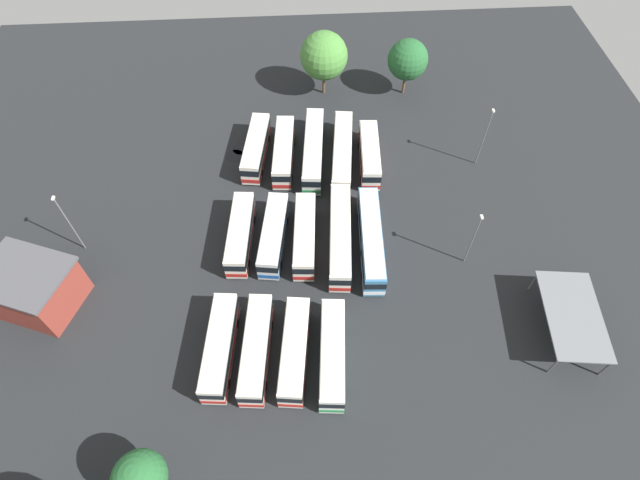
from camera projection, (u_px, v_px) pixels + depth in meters
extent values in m
plane|color=black|center=(306.00, 245.00, 61.57)|extent=(107.36, 107.36, 0.00)
cube|color=silver|center=(332.00, 354.00, 51.01)|extent=(11.25, 3.43, 3.20)
cube|color=beige|center=(333.00, 347.00, 49.67)|extent=(10.80, 3.20, 0.14)
cube|color=black|center=(332.00, 352.00, 50.60)|extent=(11.31, 3.47, 1.02)
cube|color=#2D8C4C|center=(332.00, 358.00, 51.73)|extent=(11.31, 3.47, 0.64)
cube|color=black|center=(333.00, 304.00, 53.83)|extent=(0.24, 2.01, 1.18)
cylinder|color=black|center=(322.00, 329.00, 54.19)|extent=(1.02, 0.39, 1.00)
cylinder|color=black|center=(343.00, 330.00, 54.16)|extent=(1.02, 0.39, 1.00)
cylinder|color=black|center=(320.00, 391.00, 50.10)|extent=(1.02, 0.39, 1.00)
cylinder|color=black|center=(343.00, 392.00, 50.07)|extent=(1.02, 0.39, 1.00)
cube|color=silver|center=(295.00, 351.00, 51.23)|extent=(10.99, 3.73, 3.20)
cube|color=beige|center=(294.00, 344.00, 49.89)|extent=(10.54, 3.48, 0.14)
cube|color=black|center=(294.00, 349.00, 50.82)|extent=(11.05, 3.77, 1.02)
cube|color=red|center=(295.00, 354.00, 51.95)|extent=(11.05, 3.77, 0.64)
cube|color=black|center=(299.00, 302.00, 53.95)|extent=(0.30, 2.00, 1.18)
cylinder|color=black|center=(288.00, 327.00, 54.38)|extent=(1.03, 0.42, 1.00)
cylinder|color=black|center=(308.00, 328.00, 54.30)|extent=(1.03, 0.42, 1.00)
cylinder|color=black|center=(281.00, 386.00, 50.40)|extent=(1.03, 0.42, 1.00)
cylinder|color=black|center=(303.00, 388.00, 50.32)|extent=(1.03, 0.42, 1.00)
cube|color=silver|center=(256.00, 349.00, 51.34)|extent=(11.36, 3.52, 3.20)
cube|color=beige|center=(255.00, 342.00, 50.01)|extent=(10.89, 3.28, 0.14)
cube|color=black|center=(256.00, 347.00, 50.93)|extent=(11.42, 3.56, 1.02)
cube|color=red|center=(257.00, 352.00, 52.06)|extent=(11.42, 3.56, 0.64)
cube|color=black|center=(261.00, 299.00, 54.19)|extent=(0.25, 2.01, 1.18)
cylinder|color=black|center=(251.00, 324.00, 54.55)|extent=(1.02, 0.40, 1.00)
cylinder|color=black|center=(271.00, 325.00, 54.51)|extent=(1.02, 0.40, 1.00)
cylinder|color=black|center=(243.00, 386.00, 50.42)|extent=(1.02, 0.40, 1.00)
cylinder|color=black|center=(265.00, 387.00, 50.38)|extent=(1.02, 0.40, 1.00)
cube|color=silver|center=(220.00, 347.00, 51.48)|extent=(11.14, 3.49, 3.20)
cube|color=beige|center=(217.00, 340.00, 50.14)|extent=(10.69, 3.26, 0.14)
cube|color=black|center=(219.00, 345.00, 51.07)|extent=(11.20, 3.54, 1.02)
cube|color=red|center=(221.00, 350.00, 52.19)|extent=(11.20, 3.54, 0.64)
cube|color=black|center=(227.00, 298.00, 54.26)|extent=(0.25, 2.01, 1.18)
cylinder|color=black|center=(216.00, 323.00, 54.64)|extent=(1.02, 0.39, 1.00)
cylinder|color=black|center=(237.00, 324.00, 54.60)|extent=(1.02, 0.39, 1.00)
cylinder|color=black|center=(206.00, 383.00, 50.60)|extent=(1.02, 0.39, 1.00)
cylinder|color=black|center=(228.00, 384.00, 50.55)|extent=(1.02, 0.39, 1.00)
cube|color=teal|center=(371.00, 239.00, 59.77)|extent=(14.09, 3.26, 3.20)
cube|color=beige|center=(372.00, 231.00, 58.43)|extent=(13.52, 3.03, 0.14)
cube|color=black|center=(371.00, 237.00, 59.36)|extent=(14.17, 3.30, 1.02)
cube|color=silver|center=(370.00, 244.00, 60.49)|extent=(14.17, 3.30, 0.64)
cube|color=black|center=(367.00, 192.00, 63.46)|extent=(0.18, 2.01, 1.18)
cube|color=#47474C|center=(372.00, 250.00, 58.86)|extent=(1.04, 2.55, 3.07)
cylinder|color=black|center=(359.00, 219.00, 63.47)|extent=(1.02, 0.36, 1.00)
cylinder|color=black|center=(376.00, 219.00, 63.48)|extent=(1.02, 0.36, 1.00)
cylinder|color=black|center=(363.00, 276.00, 58.31)|extent=(1.02, 0.36, 1.00)
cylinder|color=black|center=(382.00, 276.00, 58.32)|extent=(1.02, 0.36, 1.00)
cube|color=silver|center=(340.00, 236.00, 60.08)|extent=(14.14, 3.68, 3.20)
cube|color=beige|center=(340.00, 227.00, 58.74)|extent=(13.56, 3.44, 0.14)
cube|color=black|center=(340.00, 233.00, 59.67)|extent=(14.21, 3.73, 1.02)
cube|color=red|center=(340.00, 240.00, 60.79)|extent=(14.21, 3.73, 0.64)
cube|color=black|center=(340.00, 189.00, 63.76)|extent=(0.24, 2.01, 1.18)
cube|color=#47474C|center=(340.00, 246.00, 59.16)|extent=(1.12, 2.57, 3.07)
cylinder|color=black|center=(331.00, 215.00, 63.80)|extent=(1.02, 0.39, 1.00)
cylinder|color=black|center=(348.00, 216.00, 63.76)|extent=(1.02, 0.39, 1.00)
cylinder|color=black|center=(330.00, 272.00, 58.63)|extent=(1.02, 0.39, 1.00)
cylinder|color=black|center=(349.00, 272.00, 58.60)|extent=(1.02, 0.39, 1.00)
cube|color=silver|center=(305.00, 236.00, 60.09)|extent=(11.19, 3.25, 3.20)
cube|color=beige|center=(304.00, 227.00, 58.75)|extent=(10.73, 3.02, 0.14)
cube|color=black|center=(305.00, 233.00, 59.68)|extent=(11.24, 3.29, 1.02)
cube|color=red|center=(305.00, 240.00, 60.81)|extent=(11.24, 3.29, 0.64)
cube|color=black|center=(306.00, 198.00, 62.90)|extent=(0.21, 2.01, 1.18)
cylinder|color=black|center=(297.00, 221.00, 63.26)|extent=(1.02, 0.37, 1.00)
cylinder|color=black|center=(315.00, 221.00, 63.25)|extent=(1.02, 0.37, 1.00)
cylinder|color=black|center=(295.00, 266.00, 59.18)|extent=(1.02, 0.37, 1.00)
cylinder|color=black|center=(314.00, 266.00, 59.17)|extent=(1.02, 0.37, 1.00)
cube|color=silver|center=(274.00, 235.00, 60.16)|extent=(11.10, 3.94, 3.20)
cube|color=beige|center=(272.00, 226.00, 58.82)|extent=(10.64, 3.68, 0.14)
cube|color=black|center=(273.00, 232.00, 59.75)|extent=(11.16, 3.98, 1.02)
cube|color=#1E56A8|center=(274.00, 239.00, 60.87)|extent=(11.16, 3.98, 0.64)
cube|color=black|center=(279.00, 198.00, 62.90)|extent=(0.34, 2.00, 1.18)
cylinder|color=black|center=(269.00, 220.00, 63.33)|extent=(1.03, 0.44, 1.00)
cylinder|color=black|center=(287.00, 221.00, 63.23)|extent=(1.03, 0.44, 1.00)
cylinder|color=black|center=(261.00, 264.00, 59.33)|extent=(1.03, 0.44, 1.00)
cylinder|color=black|center=(280.00, 265.00, 59.23)|extent=(1.03, 0.44, 1.00)
cube|color=silver|center=(240.00, 234.00, 60.25)|extent=(10.96, 3.33, 3.20)
cube|color=beige|center=(239.00, 225.00, 58.91)|extent=(10.51, 3.10, 0.14)
cube|color=black|center=(240.00, 231.00, 59.84)|extent=(11.01, 3.37, 1.02)
cube|color=red|center=(241.00, 238.00, 60.97)|extent=(11.01, 3.37, 0.64)
cube|color=black|center=(245.00, 197.00, 62.98)|extent=(0.23, 2.01, 1.18)
cylinder|color=black|center=(236.00, 220.00, 63.38)|extent=(1.02, 0.38, 1.00)
cylinder|color=black|center=(254.00, 220.00, 63.35)|extent=(1.02, 0.38, 1.00)
cylinder|color=black|center=(229.00, 263.00, 59.39)|extent=(1.02, 0.38, 1.00)
cylinder|color=black|center=(248.00, 263.00, 59.36)|extent=(1.02, 0.38, 1.00)
cube|color=silver|center=(369.00, 155.00, 68.45)|extent=(10.73, 3.19, 3.20)
cube|color=beige|center=(370.00, 146.00, 67.11)|extent=(10.29, 2.97, 0.14)
cube|color=black|center=(370.00, 152.00, 68.04)|extent=(10.78, 3.23, 1.02)
cube|color=red|center=(369.00, 159.00, 69.17)|extent=(10.78, 3.23, 0.64)
cube|color=black|center=(368.00, 126.00, 71.12)|extent=(0.20, 2.01, 1.18)
cylinder|color=black|center=(360.00, 146.00, 71.53)|extent=(1.02, 0.37, 1.00)
cylinder|color=black|center=(375.00, 146.00, 71.52)|extent=(1.02, 0.37, 1.00)
cylinder|color=black|center=(362.00, 179.00, 67.62)|extent=(1.02, 0.37, 1.00)
cylinder|color=black|center=(378.00, 179.00, 67.61)|extent=(1.02, 0.37, 1.00)
cube|color=silver|center=(342.00, 153.00, 68.60)|extent=(14.17, 4.09, 3.20)
cube|color=beige|center=(343.00, 144.00, 67.26)|extent=(13.59, 3.83, 0.14)
cube|color=black|center=(342.00, 151.00, 68.19)|extent=(14.24, 4.14, 1.02)
cube|color=red|center=(342.00, 158.00, 69.32)|extent=(14.24, 4.14, 0.64)
cube|color=black|center=(344.00, 117.00, 72.28)|extent=(0.30, 2.00, 1.18)
cube|color=#47474C|center=(342.00, 161.00, 67.68)|extent=(1.19, 2.59, 3.07)
cylinder|color=black|center=(335.00, 139.00, 72.34)|extent=(1.03, 0.42, 1.00)
cylinder|color=black|center=(350.00, 140.00, 72.26)|extent=(1.03, 0.42, 1.00)
cylinder|color=black|center=(333.00, 183.00, 67.18)|extent=(1.03, 0.42, 1.00)
cylinder|color=black|center=(349.00, 184.00, 67.11)|extent=(1.03, 0.42, 1.00)
cube|color=silver|center=(313.00, 150.00, 68.98)|extent=(14.15, 3.77, 3.20)
cube|color=beige|center=(313.00, 141.00, 67.64)|extent=(13.57, 3.53, 0.14)
cube|color=black|center=(313.00, 147.00, 68.57)|extent=(14.22, 3.82, 1.02)
cube|color=#2D8C4C|center=(313.00, 155.00, 69.70)|extent=(14.22, 3.82, 0.64)
cube|color=black|center=(315.00, 114.00, 72.66)|extent=(0.25, 2.01, 1.18)
cube|color=#47474C|center=(313.00, 158.00, 68.07)|extent=(1.13, 2.58, 3.07)
cylinder|color=black|center=(307.00, 136.00, 72.71)|extent=(1.02, 0.39, 1.00)
cylinder|color=black|center=(322.00, 137.00, 72.67)|extent=(1.02, 0.39, 1.00)
cylinder|color=black|center=(304.00, 180.00, 67.54)|extent=(1.02, 0.39, 1.00)
cylinder|color=black|center=(320.00, 180.00, 67.50)|extent=(1.02, 0.39, 1.00)
cube|color=silver|center=(284.00, 152.00, 68.77)|extent=(11.55, 3.30, 3.20)
cube|color=beige|center=(283.00, 143.00, 67.43)|extent=(11.08, 3.07, 0.14)
cube|color=black|center=(283.00, 149.00, 68.36)|extent=(11.61, 3.34, 1.02)
cube|color=red|center=(284.00, 157.00, 69.49)|extent=(11.61, 3.34, 0.64)
cube|color=black|center=(286.00, 121.00, 71.68)|extent=(0.21, 2.01, 1.18)
cylinder|color=black|center=(278.00, 142.00, 72.01)|extent=(1.02, 0.37, 1.00)
cylinder|color=black|center=(293.00, 142.00, 71.99)|extent=(1.02, 0.37, 1.00)
cylinder|color=black|center=(275.00, 177.00, 67.79)|extent=(1.02, 0.37, 1.00)
cylinder|color=black|center=(291.00, 178.00, 67.78)|extent=(1.02, 0.37, 1.00)
cube|color=silver|center=(256.00, 148.00, 69.24)|extent=(11.32, 4.00, 3.20)
cube|color=beige|center=(255.00, 139.00, 67.90)|extent=(10.85, 3.74, 0.14)
cube|color=black|center=(256.00, 145.00, 68.82)|extent=(11.38, 4.04, 1.02)
cube|color=red|center=(257.00, 153.00, 69.95)|extent=(11.38, 4.04, 0.64)
cube|color=black|center=(262.00, 118.00, 72.05)|extent=(0.34, 2.00, 1.18)
cylinder|color=black|center=(253.00, 138.00, 72.45)|extent=(1.03, 0.44, 1.00)
cylinder|color=black|center=(268.00, 139.00, 72.35)|extent=(1.03, 0.44, 1.00)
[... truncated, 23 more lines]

